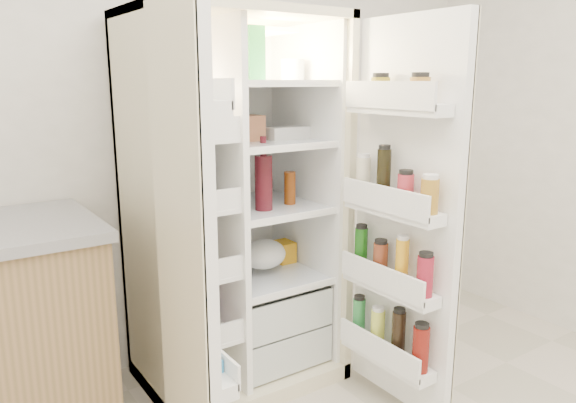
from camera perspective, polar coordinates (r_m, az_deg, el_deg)
wall_back at (r=2.91m, az=-10.99°, el=9.53°), size 4.00×0.02×2.70m
refrigerator at (r=2.74m, az=-5.72°, el=-3.34°), size 0.92×0.70×1.80m
freezer_door at (r=1.96m, az=-10.56°, el=-5.54°), size 0.15×0.40×1.72m
fridge_door at (r=2.44m, az=11.91°, el=-2.38°), size 0.17×0.58×1.72m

